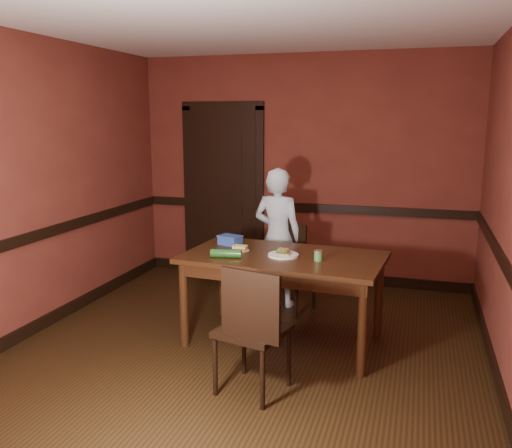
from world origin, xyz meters
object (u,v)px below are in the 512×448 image
Objects in this scene: sauce_jar at (318,255)px; chair_far at (291,269)px; food_tub at (230,240)px; sandwich_plate at (283,254)px; chair_near at (253,328)px; dining_table at (283,299)px; cheese_saucer at (240,249)px; person at (278,237)px.

chair_far is at bearing 116.08° from sauce_jar.
chair_far is 0.84m from food_tub.
chair_far is at bearing 70.70° from food_tub.
sauce_jar reaches higher than chair_far.
sauce_jar is at bearing -10.93° from sandwich_plate.
sauce_jar is 0.36× the size of food_tub.
dining_table is at bearing -76.21° from chair_near.
sauce_jar is 0.74m from cheese_saucer.
person reaches higher than chair_far.
sauce_jar is at bearing 130.99° from person.
dining_table is 6.43× the size of sandwich_plate.
chair_near is at bearing -85.36° from dining_table.
chair_near reaches higher than sandwich_plate.
chair_near reaches higher than chair_far.
chair_far is 0.92m from cheese_saucer.
person reaches higher than dining_table.
sauce_jar and food_tub have the same top height.
sauce_jar is (0.32, -0.10, 0.44)m from dining_table.
chair_near is 5.89× the size of cheese_saucer.
person reaches higher than chair_near.
dining_table is at bearing -3.44° from food_tub.
sandwich_plate is at bearing -62.13° from chair_far.
dining_table is 0.56m from sauce_jar.
food_tub is (-0.58, 1.15, 0.36)m from chair_near.
food_tub is at bearing 80.16° from person.
cheese_saucer is at bearing -32.30° from food_tub.
food_tub is at bearing 159.82° from sauce_jar.
person is at bearing 111.90° from dining_table.
chair_near is 10.96× the size of sauce_jar.
sandwich_plate is (0.31, -1.00, 0.09)m from person.
food_tub is at bearing -49.74° from chair_near.
dining_table is 0.82m from chair_far.
cheese_saucer is (-0.41, 0.94, 0.33)m from chair_near.
person reaches higher than sauce_jar.
dining_table is 1.06m from person.
sauce_jar is 0.54× the size of cheese_saucer.
food_tub is (-0.90, 0.33, -0.00)m from sauce_jar.
person is at bearing 120.58° from sauce_jar.
sauce_jar reaches higher than sandwich_plate.
dining_table is 0.76m from food_tub.
person is at bearing 88.17° from food_tub.
person is 1.05m from sandwich_plate.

